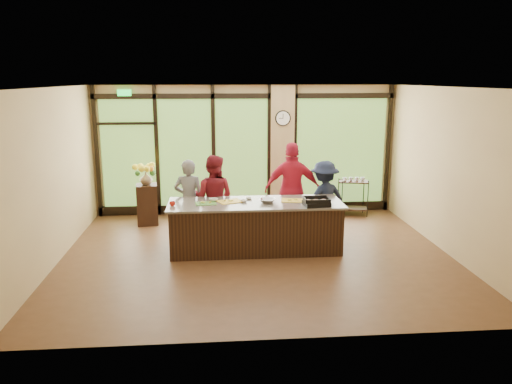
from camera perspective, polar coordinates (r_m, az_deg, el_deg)
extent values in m
plane|color=#4E301B|center=(9.15, 0.08, -7.24)|extent=(7.00, 7.00, 0.00)
plane|color=white|center=(8.59, 0.09, 11.89)|extent=(7.00, 7.00, 0.00)
plane|color=tan|center=(11.70, -1.18, 4.79)|extent=(7.00, 0.00, 7.00)
plane|color=tan|center=(9.14, -22.34, 1.52)|extent=(0.00, 6.00, 6.00)
plane|color=tan|center=(9.69, 21.19, 2.21)|extent=(0.00, 6.00, 6.00)
cube|color=tan|center=(11.72, 3.01, 4.79)|extent=(0.55, 0.12, 3.00)
cube|color=black|center=(11.54, -1.19, 10.91)|extent=(6.90, 0.08, 0.12)
cube|color=black|center=(11.92, -1.13, -1.82)|extent=(6.90, 0.08, 0.20)
cube|color=#19D83F|center=(11.63, -14.82, 10.91)|extent=(0.30, 0.04, 0.14)
cube|color=#3B6824|center=(11.82, -14.38, 4.23)|extent=(1.20, 0.02, 2.50)
cube|color=#3B6824|center=(11.67, -8.06, 4.40)|extent=(1.20, 0.02, 2.50)
cube|color=#3B6824|center=(11.67, -1.66, 4.52)|extent=(1.20, 0.02, 2.50)
cube|color=#3B6824|center=(12.03, 9.63, 4.60)|extent=(2.10, 0.02, 2.50)
cube|color=black|center=(11.93, -17.74, 4.34)|extent=(0.08, 0.08, 3.00)
cube|color=black|center=(11.70, -11.26, 4.55)|extent=(0.08, 0.08, 3.00)
cube|color=black|center=(11.63, -4.86, 4.70)|extent=(0.08, 0.08, 3.00)
cube|color=black|center=(11.70, 1.54, 4.79)|extent=(0.08, 0.08, 3.00)
cube|color=black|center=(11.78, 4.45, 4.81)|extent=(0.08, 0.08, 3.00)
cube|color=black|center=(12.34, 14.86, 4.79)|extent=(0.08, 0.08, 3.00)
cube|color=black|center=(9.29, -0.08, -4.06)|extent=(3.10, 1.00, 0.88)
cube|color=gray|center=(9.17, -0.08, -1.31)|extent=(3.20, 1.10, 0.04)
cylinder|color=black|center=(11.57, 3.10, 8.42)|extent=(0.36, 0.04, 0.36)
cylinder|color=white|center=(11.56, 3.11, 8.42)|extent=(0.31, 0.01, 0.31)
cube|color=black|center=(11.55, 3.12, 8.66)|extent=(0.01, 0.00, 0.11)
cube|color=black|center=(11.54, 2.86, 8.42)|extent=(0.09, 0.00, 0.01)
imported|color=slate|center=(9.85, -7.65, -0.94)|extent=(0.65, 0.48, 1.63)
imported|color=maroon|center=(9.84, -4.89, -0.66)|extent=(0.98, 0.87, 1.70)
imported|color=#B61C35|center=(10.06, 4.20, 0.26)|extent=(1.16, 0.58, 1.91)
imported|color=#181F36|center=(10.12, 7.78, -0.80)|extent=(1.14, 0.91, 1.55)
cube|color=black|center=(8.98, 6.92, -1.32)|extent=(0.48, 0.40, 0.08)
imported|color=silver|center=(9.14, 1.29, -1.00)|extent=(0.37, 0.37, 0.07)
cube|color=#477F2E|center=(9.11, -5.77, -1.31)|extent=(0.40, 0.32, 0.01)
cube|color=yellow|center=(9.22, -2.98, -1.08)|extent=(0.52, 0.46, 0.01)
cube|color=yellow|center=(9.31, 4.19, -0.96)|extent=(0.46, 0.38, 0.01)
imported|color=silver|center=(9.28, -4.88, -0.89)|extent=(0.21, 0.21, 0.05)
imported|color=silver|center=(9.18, -1.40, -1.05)|extent=(0.15, 0.15, 0.04)
imported|color=silver|center=(9.41, -0.83, -0.72)|extent=(0.13, 0.13, 0.03)
imported|color=red|center=(9.01, -9.55, -1.34)|extent=(0.12, 0.12, 0.08)
cube|color=black|center=(11.20, -12.32, -1.39)|extent=(0.49, 0.49, 0.89)
imported|color=brown|center=(11.07, -12.46, 1.53)|extent=(0.29, 0.29, 0.28)
cube|color=black|center=(11.92, 10.96, -1.81)|extent=(0.73, 0.52, 0.03)
cube|color=black|center=(11.78, 11.09, 1.18)|extent=(0.73, 0.52, 0.03)
cylinder|color=black|center=(11.62, 9.79, -0.84)|extent=(0.02, 0.02, 0.85)
cylinder|color=black|center=(11.79, 12.65, -0.77)|extent=(0.02, 0.02, 0.85)
cylinder|color=black|center=(11.94, 9.39, -0.45)|extent=(0.02, 0.02, 0.85)
cylinder|color=black|center=(12.10, 12.18, -0.39)|extent=(0.02, 0.02, 0.85)
imported|color=silver|center=(11.71, 10.12, 1.45)|extent=(0.11, 0.11, 0.09)
imported|color=silver|center=(11.75, 10.79, 1.46)|extent=(0.11, 0.11, 0.09)
imported|color=silver|center=(11.79, 11.46, 1.46)|extent=(0.11, 0.11, 0.09)
imported|color=silver|center=(11.82, 12.07, 1.47)|extent=(0.11, 0.11, 0.09)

